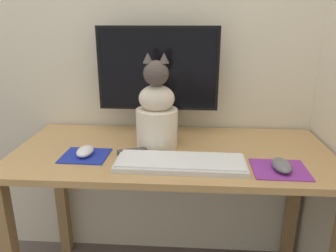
{
  "coord_description": "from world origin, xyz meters",
  "views": [
    {
      "loc": [
        0.06,
        -1.21,
        1.2
      ],
      "look_at": [
        -0.01,
        -0.06,
        0.82
      ],
      "focal_mm": 35.0,
      "sensor_mm": 36.0,
      "label": 1
    }
  ],
  "objects_px": {
    "computer_mouse_left": "(85,151)",
    "cat": "(157,113)",
    "monitor": "(158,75)",
    "keyboard": "(181,162)",
    "computer_mouse_right": "(282,165)"
  },
  "relations": [
    {
      "from": "monitor",
      "to": "keyboard",
      "type": "distance_m",
      "value": 0.44
    },
    {
      "from": "monitor",
      "to": "cat",
      "type": "distance_m",
      "value": 0.2
    },
    {
      "from": "computer_mouse_left",
      "to": "cat",
      "type": "distance_m",
      "value": 0.31
    },
    {
      "from": "cat",
      "to": "computer_mouse_left",
      "type": "bearing_deg",
      "value": -156.23
    },
    {
      "from": "keyboard",
      "to": "cat",
      "type": "relative_size",
      "value": 1.23
    },
    {
      "from": "monitor",
      "to": "keyboard",
      "type": "height_order",
      "value": "monitor"
    },
    {
      "from": "computer_mouse_right",
      "to": "cat",
      "type": "height_order",
      "value": "cat"
    },
    {
      "from": "computer_mouse_left",
      "to": "computer_mouse_right",
      "type": "distance_m",
      "value": 0.71
    },
    {
      "from": "computer_mouse_right",
      "to": "cat",
      "type": "relative_size",
      "value": 0.3
    },
    {
      "from": "monitor",
      "to": "keyboard",
      "type": "bearing_deg",
      "value": -71.94
    },
    {
      "from": "computer_mouse_right",
      "to": "cat",
      "type": "bearing_deg",
      "value": 156.5
    },
    {
      "from": "monitor",
      "to": "computer_mouse_right",
      "type": "distance_m",
      "value": 0.63
    },
    {
      "from": "cat",
      "to": "keyboard",
      "type": "bearing_deg",
      "value": -60.44
    },
    {
      "from": "monitor",
      "to": "keyboard",
      "type": "xyz_separation_m",
      "value": [
        0.11,
        -0.34,
        -0.25
      ]
    },
    {
      "from": "computer_mouse_right",
      "to": "keyboard",
      "type": "bearing_deg",
      "value": 176.96
    }
  ]
}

